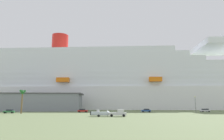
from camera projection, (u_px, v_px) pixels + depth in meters
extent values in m
plane|color=#66754C|center=(109.00, 111.00, 108.50)|extent=(600.00, 600.00, 0.00)
cube|color=white|center=(110.00, 98.00, 146.03)|extent=(255.65, 50.92, 15.07)
cube|color=white|center=(110.00, 86.00, 147.52)|extent=(225.07, 46.14, 3.38)
cube|color=white|center=(103.00, 81.00, 148.34)|extent=(217.22, 44.80, 3.38)
cube|color=white|center=(96.00, 76.00, 149.16)|extent=(210.44, 43.65, 3.38)
cube|color=white|center=(90.00, 72.00, 149.98)|extent=(200.17, 42.10, 3.38)
cube|color=white|center=(83.00, 67.00, 150.81)|extent=(192.08, 41.02, 3.38)
cube|color=white|center=(76.00, 63.00, 151.63)|extent=(179.08, 39.74, 3.38)
cube|color=white|center=(69.00, 59.00, 152.45)|extent=(168.66, 38.65, 3.38)
cube|color=white|center=(63.00, 54.00, 153.27)|extent=(160.38, 37.76, 3.38)
cube|color=white|center=(216.00, 47.00, 147.74)|extent=(27.88, 38.39, 4.00)
cylinder|color=red|center=(60.00, 44.00, 154.73)|extent=(12.82, 12.82, 13.04)
cylinder|color=silver|center=(222.00, 42.00, 148.10)|extent=(0.80, 0.80, 12.00)
cube|color=orange|center=(63.00, 80.00, 132.42)|extent=(8.20, 3.75, 2.80)
cube|color=orange|center=(155.00, 79.00, 129.17)|extent=(8.20, 3.75, 2.80)
cube|color=gray|center=(31.00, 103.00, 113.46)|extent=(54.81, 21.97, 8.95)
cube|color=#4C4C51|center=(32.00, 94.00, 114.23)|extent=(57.00, 22.85, 0.60)
cube|color=silver|center=(117.00, 114.00, 64.10)|extent=(5.69, 2.26, 0.90)
cube|color=silver|center=(121.00, 111.00, 64.21)|extent=(2.10, 1.93, 0.90)
cube|color=#26333F|center=(123.00, 111.00, 64.17)|extent=(0.18, 1.68, 0.63)
cylinder|color=black|center=(124.00, 115.00, 64.95)|extent=(0.81, 0.32, 0.80)
cylinder|color=black|center=(124.00, 116.00, 62.97)|extent=(0.81, 0.32, 0.80)
cylinder|color=black|center=(112.00, 115.00, 65.07)|extent=(0.81, 0.32, 0.80)
cylinder|color=black|center=(112.00, 115.00, 63.10)|extent=(0.81, 0.32, 0.80)
cube|color=#595960|center=(100.00, 115.00, 64.22)|extent=(5.84, 2.08, 0.16)
cube|color=#595960|center=(110.00, 115.00, 64.11)|extent=(1.89, 0.21, 0.10)
cylinder|color=black|center=(99.00, 115.00, 65.20)|extent=(0.65, 0.25, 0.64)
cylinder|color=black|center=(98.00, 116.00, 63.22)|extent=(0.65, 0.25, 0.64)
cube|color=silver|center=(100.00, 113.00, 64.31)|extent=(5.33, 2.25, 0.90)
cone|color=silver|center=(109.00, 113.00, 64.21)|extent=(1.28, 1.86, 1.81)
cube|color=silver|center=(98.00, 111.00, 64.45)|extent=(0.85, 1.04, 0.70)
cube|color=black|center=(91.00, 113.00, 64.40)|extent=(0.38, 0.52, 1.10)
cylinder|color=brown|center=(22.00, 103.00, 83.77)|extent=(0.61, 0.61, 8.43)
cone|color=#287233|center=(24.00, 92.00, 84.47)|extent=(0.71, 2.44, 2.06)
cone|color=#287233|center=(24.00, 92.00, 84.66)|extent=(1.84, 2.57, 1.81)
cone|color=#287233|center=(23.00, 92.00, 84.85)|extent=(2.66, 1.08, 1.65)
cone|color=#287233|center=(23.00, 92.00, 84.82)|extent=(2.47, 1.61, 2.13)
cone|color=#287233|center=(22.00, 92.00, 84.66)|extent=(1.83, 2.38, 2.18)
cone|color=#287233|center=(21.00, 92.00, 84.28)|extent=(1.72, 2.50, 2.04)
cone|color=#287233|center=(22.00, 92.00, 84.14)|extent=(2.48, 2.09, 1.72)
cone|color=#287233|center=(22.00, 92.00, 84.09)|extent=(2.66, 1.39, 1.73)
cone|color=#287233|center=(23.00, 92.00, 84.25)|extent=(1.92, 2.37, 2.14)
sphere|color=#287233|center=(23.00, 93.00, 84.45)|extent=(1.10, 1.10, 1.10)
cylinder|color=slate|center=(195.00, 105.00, 85.21)|extent=(0.20, 0.20, 6.60)
sphere|color=#F9F2CC|center=(195.00, 97.00, 85.79)|extent=(0.56, 0.56, 0.56)
cube|color=silver|center=(205.00, 111.00, 97.39)|extent=(4.95, 2.38, 0.70)
cube|color=#1E232D|center=(205.00, 109.00, 97.52)|extent=(2.85, 1.92, 0.55)
cylinder|color=black|center=(203.00, 111.00, 96.24)|extent=(0.68, 0.31, 0.66)
cylinder|color=black|center=(201.00, 111.00, 97.96)|extent=(0.68, 0.31, 0.66)
cylinder|color=black|center=(209.00, 111.00, 96.70)|extent=(0.68, 0.31, 0.66)
cylinder|color=black|center=(207.00, 111.00, 98.42)|extent=(0.68, 0.31, 0.66)
cube|color=#2D723F|center=(9.00, 112.00, 85.76)|extent=(4.54, 2.62, 0.70)
cube|color=#1E232D|center=(10.00, 110.00, 85.90)|extent=(2.65, 2.12, 0.55)
cylinder|color=black|center=(5.00, 113.00, 84.51)|extent=(0.69, 0.33, 0.66)
cylinder|color=black|center=(6.00, 112.00, 86.40)|extent=(0.69, 0.33, 0.66)
cylinder|color=black|center=(12.00, 113.00, 85.01)|extent=(0.69, 0.33, 0.66)
cylinder|color=black|center=(13.00, 112.00, 86.90)|extent=(0.69, 0.33, 0.66)
cube|color=#264C99|center=(146.00, 111.00, 96.68)|extent=(4.51, 2.13, 0.70)
cube|color=#1E232D|center=(146.00, 109.00, 96.78)|extent=(2.56, 1.84, 0.55)
cylinder|color=black|center=(143.00, 112.00, 95.72)|extent=(0.67, 0.25, 0.66)
cylinder|color=black|center=(143.00, 111.00, 97.62)|extent=(0.67, 0.25, 0.66)
cylinder|color=black|center=(149.00, 112.00, 95.63)|extent=(0.67, 0.25, 0.66)
cylinder|color=black|center=(149.00, 111.00, 97.53)|extent=(0.67, 0.25, 0.66)
cube|color=red|center=(83.00, 111.00, 94.29)|extent=(4.58, 2.01, 0.70)
cube|color=#1E232D|center=(82.00, 109.00, 94.40)|extent=(2.58, 1.76, 0.55)
cylinder|color=black|center=(86.00, 112.00, 95.14)|extent=(0.67, 0.24, 0.66)
cylinder|color=black|center=(86.00, 112.00, 93.29)|extent=(0.67, 0.24, 0.66)
cylinder|color=black|center=(80.00, 112.00, 95.19)|extent=(0.67, 0.24, 0.66)
cylinder|color=black|center=(79.00, 112.00, 93.34)|extent=(0.67, 0.24, 0.66)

